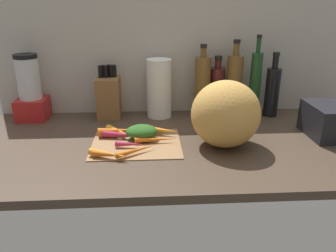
% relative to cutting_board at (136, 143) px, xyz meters
% --- Properties ---
extents(ground_plane, '(1.70, 0.80, 0.03)m').
position_rel_cutting_board_xyz_m(ground_plane, '(0.19, 0.03, -0.02)').
color(ground_plane, '#47382B').
extents(wall_back, '(1.70, 0.03, 0.60)m').
position_rel_cutting_board_xyz_m(wall_back, '(0.19, 0.42, 0.30)').
color(wall_back, '#BCB7AD').
rests_on(wall_back, ground_plane).
extents(cutting_board, '(0.34, 0.28, 0.01)m').
position_rel_cutting_board_xyz_m(cutting_board, '(0.00, 0.00, 0.00)').
color(cutting_board, '#997047').
rests_on(cutting_board, ground_plane).
extents(carrot_0, '(0.17, 0.06, 0.04)m').
position_rel_cutting_board_xyz_m(carrot_0, '(-0.07, 0.08, 0.02)').
color(carrot_0, orange).
rests_on(carrot_0, cutting_board).
extents(carrot_1, '(0.12, 0.11, 0.03)m').
position_rel_cutting_board_xyz_m(carrot_1, '(-0.07, 0.07, 0.02)').
color(carrot_1, orange).
rests_on(carrot_1, cutting_board).
extents(carrot_2, '(0.14, 0.08, 0.03)m').
position_rel_cutting_board_xyz_m(carrot_2, '(-0.09, -0.13, 0.02)').
color(carrot_2, orange).
rests_on(carrot_2, cutting_board).
extents(carrot_3, '(0.15, 0.11, 0.02)m').
position_rel_cutting_board_xyz_m(carrot_3, '(0.00, -0.09, 0.01)').
color(carrot_3, orange).
rests_on(carrot_3, cutting_board).
extents(carrot_4, '(0.10, 0.05, 0.02)m').
position_rel_cutting_board_xyz_m(carrot_4, '(0.10, 0.10, 0.02)').
color(carrot_4, red).
rests_on(carrot_4, cutting_board).
extents(carrot_5, '(0.13, 0.06, 0.02)m').
position_rel_cutting_board_xyz_m(carrot_5, '(-0.08, -0.13, 0.02)').
color(carrot_5, orange).
rests_on(carrot_5, cutting_board).
extents(carrot_6, '(0.18, 0.07, 0.03)m').
position_rel_cutting_board_xyz_m(carrot_6, '(-0.05, 0.04, 0.02)').
color(carrot_6, '#B2264C').
rests_on(carrot_6, cutting_board).
extents(carrot_7, '(0.15, 0.07, 0.03)m').
position_rel_cutting_board_xyz_m(carrot_7, '(0.09, 0.08, 0.02)').
color(carrot_7, orange).
rests_on(carrot_7, cutting_board).
extents(carrot_8, '(0.17, 0.03, 0.02)m').
position_rel_cutting_board_xyz_m(carrot_8, '(0.08, -0.00, 0.01)').
color(carrot_8, orange).
rests_on(carrot_8, cutting_board).
extents(carrot_9, '(0.11, 0.03, 0.02)m').
position_rel_cutting_board_xyz_m(carrot_9, '(-0.02, -0.04, 0.01)').
color(carrot_9, '#B2264C').
rests_on(carrot_9, cutting_board).
extents(carrot_greens_pile, '(0.12, 0.10, 0.05)m').
position_rel_cutting_board_xyz_m(carrot_greens_pile, '(0.02, 0.04, 0.03)').
color(carrot_greens_pile, '#2D6023').
rests_on(carrot_greens_pile, cutting_board).
extents(winter_squash, '(0.26, 0.24, 0.25)m').
position_rel_cutting_board_xyz_m(winter_squash, '(0.33, -0.03, 0.12)').
color(winter_squash, gold).
rests_on(winter_squash, ground_plane).
extents(knife_block, '(0.10, 0.15, 0.24)m').
position_rel_cutting_board_xyz_m(knife_block, '(-0.14, 0.34, 0.09)').
color(knife_block, brown).
rests_on(knife_block, ground_plane).
extents(blender_appliance, '(0.13, 0.13, 0.30)m').
position_rel_cutting_board_xyz_m(blender_appliance, '(-0.49, 0.32, 0.13)').
color(blender_appliance, red).
rests_on(blender_appliance, ground_plane).
extents(paper_towel_roll, '(0.11, 0.11, 0.27)m').
position_rel_cutting_board_xyz_m(paper_towel_roll, '(0.10, 0.33, 0.13)').
color(paper_towel_roll, white).
rests_on(paper_towel_roll, ground_plane).
extents(bottle_0, '(0.07, 0.07, 0.34)m').
position_rel_cutting_board_xyz_m(bottle_0, '(0.30, 0.32, 0.14)').
color(bottle_0, brown).
rests_on(bottle_0, ground_plane).
extents(bottle_1, '(0.07, 0.07, 0.28)m').
position_rel_cutting_board_xyz_m(bottle_1, '(0.37, 0.34, 0.11)').
color(bottle_1, '#471919').
rests_on(bottle_1, ground_plane).
extents(bottle_2, '(0.07, 0.07, 0.36)m').
position_rel_cutting_board_xyz_m(bottle_2, '(0.45, 0.31, 0.15)').
color(bottle_2, brown).
rests_on(bottle_2, ground_plane).
extents(bottle_3, '(0.05, 0.05, 0.38)m').
position_rel_cutting_board_xyz_m(bottle_3, '(0.54, 0.30, 0.15)').
color(bottle_3, '#19421E').
rests_on(bottle_3, ground_plane).
extents(bottle_4, '(0.07, 0.07, 0.30)m').
position_rel_cutting_board_xyz_m(bottle_4, '(0.63, 0.30, 0.12)').
color(bottle_4, black).
rests_on(bottle_4, ground_plane).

